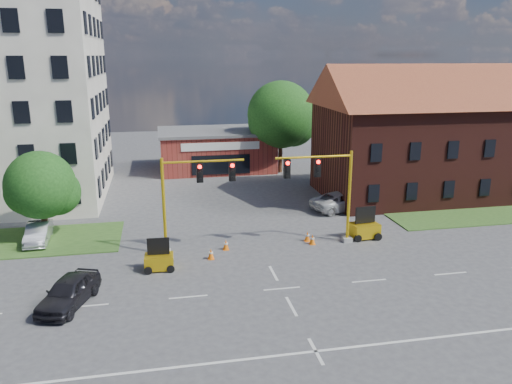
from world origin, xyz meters
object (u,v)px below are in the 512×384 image
(trailer_west, at_px, (159,260))
(trailer_east, at_px, (365,229))
(sedan_dark, at_px, (69,292))
(pickup_white, at_px, (342,201))
(signal_mast_west, at_px, (190,193))
(signal_mast_east, at_px, (326,186))

(trailer_west, relative_size, trailer_east, 0.88)
(sedan_dark, bearing_deg, pickup_white, 52.72)
(signal_mast_west, distance_m, pickup_white, 14.71)
(signal_mast_west, xyz_separation_m, pickup_white, (12.58, 6.92, -3.19))
(signal_mast_east, relative_size, sedan_dark, 1.42)
(trailer_west, height_order, sedan_dark, trailer_west)
(trailer_east, xyz_separation_m, sedan_dark, (-18.30, -6.17, 0.08))
(trailer_west, bearing_deg, trailer_east, 13.62)
(trailer_west, distance_m, trailer_east, 14.10)
(trailer_west, bearing_deg, signal_mast_east, 14.39)
(signal_mast_west, bearing_deg, sedan_dark, -138.71)
(signal_mast_west, relative_size, trailer_east, 2.91)
(signal_mast_west, height_order, trailer_west, signal_mast_west)
(trailer_west, bearing_deg, signal_mast_west, 49.47)
(trailer_west, bearing_deg, pickup_white, 34.73)
(signal_mast_west, distance_m, trailer_east, 12.22)
(signal_mast_west, xyz_separation_m, trailer_east, (11.77, 0.43, -3.25))
(trailer_east, xyz_separation_m, pickup_white, (0.81, 6.49, 0.07))
(signal_mast_west, height_order, signal_mast_east, same)
(signal_mast_east, bearing_deg, trailer_west, -168.45)
(pickup_white, height_order, sedan_dark, sedan_dark)
(signal_mast_west, xyz_separation_m, signal_mast_east, (8.71, 0.00, 0.00))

